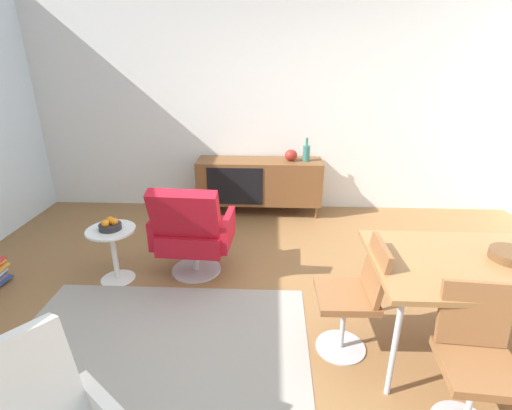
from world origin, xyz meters
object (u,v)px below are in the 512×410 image
at_px(dining_chair_front_left, 476,357).
at_px(side_table_round, 114,248).
at_px(vase_cobalt, 291,155).
at_px(dining_chair_near_window, 355,294).
at_px(vase_sculptural_dark, 306,153).
at_px(dining_table, 496,268).
at_px(wooden_bowl_on_table, 511,255).
at_px(fruit_bowl, 110,225).
at_px(sideboard, 259,181).
at_px(lounge_chair_red, 192,231).

distance_m(dining_chair_front_left, side_table_round, 2.93).
bearing_deg(side_table_round, vase_cobalt, 44.94).
bearing_deg(vase_cobalt, dining_chair_near_window, -82.06).
xyz_separation_m(vase_sculptural_dark, dining_chair_front_left, (0.70, -3.07, -0.36)).
bearing_deg(dining_table, vase_cobalt, 116.25).
distance_m(vase_cobalt, vase_sculptural_dark, 0.20).
xyz_separation_m(dining_table, wooden_bowl_on_table, (0.10, 0.05, 0.07)).
xyz_separation_m(vase_cobalt, side_table_round, (-1.69, -1.68, -0.47)).
height_order(vase_sculptural_dark, dining_table, vase_sculptural_dark).
height_order(side_table_round, fruit_bowl, fruit_bowl).
bearing_deg(side_table_round, fruit_bowl, 72.43).
bearing_deg(side_table_round, dining_chair_near_window, -22.19).
bearing_deg(wooden_bowl_on_table, sideboard, 125.30).
bearing_deg(wooden_bowl_on_table, side_table_round, 165.48).
distance_m(wooden_bowl_on_table, fruit_bowl, 3.14).
xyz_separation_m(vase_sculptural_dark, wooden_bowl_on_table, (1.15, -2.47, -0.06)).
distance_m(vase_sculptural_dark, fruit_bowl, 2.53).
bearing_deg(dining_chair_front_left, vase_sculptural_dark, 102.86).
xyz_separation_m(wooden_bowl_on_table, side_table_round, (-3.03, 0.78, -0.45)).
distance_m(sideboard, dining_chair_near_window, 2.62).
height_order(vase_sculptural_dark, lounge_chair_red, vase_sculptural_dark).
bearing_deg(dining_chair_front_left, vase_cobalt, 106.23).
bearing_deg(dining_chair_near_window, dining_chair_front_left, -45.86).
bearing_deg(dining_table, sideboard, 123.15).
distance_m(dining_chair_near_window, fruit_bowl, 2.20).
xyz_separation_m(dining_chair_front_left, lounge_chair_red, (-1.86, 1.50, -0.00)).
bearing_deg(lounge_chair_red, fruit_bowl, -171.47).
distance_m(vase_cobalt, lounge_chair_red, 1.88).
bearing_deg(wooden_bowl_on_table, lounge_chair_red, 158.88).
bearing_deg(fruit_bowl, sideboard, 52.59).
bearing_deg(vase_cobalt, fruit_bowl, -135.08).
bearing_deg(dining_table, vase_sculptural_dark, 112.61).
bearing_deg(lounge_chair_red, dining_chair_front_left, -38.83).
height_order(sideboard, vase_sculptural_dark, vase_sculptural_dark).
bearing_deg(dining_table, dining_chair_front_left, -121.69).
relative_size(wooden_bowl_on_table, fruit_bowl, 1.30).
bearing_deg(sideboard, lounge_chair_red, -109.89).
relative_size(dining_chair_near_window, fruit_bowl, 4.28).
distance_m(sideboard, fruit_bowl, 2.12).
relative_size(dining_chair_front_left, fruit_bowl, 4.28).
bearing_deg(fruit_bowl, lounge_chair_red, 8.53).
relative_size(vase_cobalt, fruit_bowl, 0.79).
bearing_deg(dining_chair_front_left, sideboard, 112.87).
xyz_separation_m(sideboard, dining_table, (1.64, -2.51, 0.26)).
height_order(wooden_bowl_on_table, lounge_chair_red, lounge_chair_red).
xyz_separation_m(wooden_bowl_on_table, dining_chair_near_window, (-0.99, -0.05, -0.30)).
height_order(vase_sculptural_dark, fruit_bowl, vase_sculptural_dark).
bearing_deg(lounge_chair_red, sideboard, 70.11).
distance_m(sideboard, vase_sculptural_dark, 0.71).
height_order(dining_chair_front_left, side_table_round, dining_chair_front_left).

